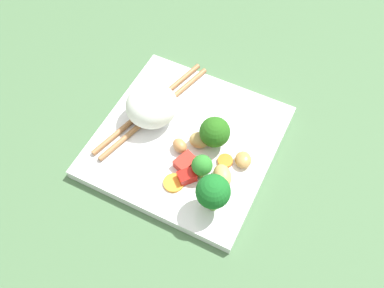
# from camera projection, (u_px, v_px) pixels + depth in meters

# --- Properties ---
(ground_plane) EXTENTS (1.10, 1.10, 0.02)m
(ground_plane) POSITION_uv_depth(u_px,v_px,m) (187.00, 148.00, 0.70)
(ground_plane) COLOR #496C46
(square_plate) EXTENTS (0.27, 0.27, 0.02)m
(square_plate) POSITION_uv_depth(u_px,v_px,m) (187.00, 141.00, 0.68)
(square_plate) COLOR white
(square_plate) RESTS_ON ground_plane
(rice_mound) EXTENTS (0.11, 0.11, 0.06)m
(rice_mound) POSITION_uv_depth(u_px,v_px,m) (152.00, 106.00, 0.67)
(rice_mound) COLOR white
(rice_mound) RESTS_ON square_plate
(broccoli_floret_0) EXTENTS (0.03, 0.03, 0.04)m
(broccoli_floret_0) POSITION_uv_depth(u_px,v_px,m) (202.00, 166.00, 0.62)
(broccoli_floret_0) COLOR #70AB4C
(broccoli_floret_0) RESTS_ON square_plate
(broccoli_floret_1) EXTENTS (0.05, 0.05, 0.05)m
(broccoli_floret_1) POSITION_uv_depth(u_px,v_px,m) (215.00, 132.00, 0.65)
(broccoli_floret_1) COLOR #78B555
(broccoli_floret_1) RESTS_ON square_plate
(broccoli_floret_2) EXTENTS (0.05, 0.05, 0.07)m
(broccoli_floret_2) POSITION_uv_depth(u_px,v_px,m) (213.00, 192.00, 0.58)
(broccoli_floret_2) COLOR #76B451
(broccoli_floret_2) RESTS_ON square_plate
(carrot_slice_0) EXTENTS (0.03, 0.03, 0.01)m
(carrot_slice_0) POSITION_uv_depth(u_px,v_px,m) (225.00, 161.00, 0.65)
(carrot_slice_0) COLOR orange
(carrot_slice_0) RESTS_ON square_plate
(carrot_slice_1) EXTENTS (0.03, 0.03, 0.01)m
(carrot_slice_1) POSITION_uv_depth(u_px,v_px,m) (199.00, 162.00, 0.65)
(carrot_slice_1) COLOR orange
(carrot_slice_1) RESTS_ON square_plate
(carrot_slice_2) EXTENTS (0.04, 0.04, 0.00)m
(carrot_slice_2) POSITION_uv_depth(u_px,v_px,m) (174.00, 183.00, 0.63)
(carrot_slice_2) COLOR orange
(carrot_slice_2) RESTS_ON square_plate
(carrot_slice_3) EXTENTS (0.03, 0.03, 0.01)m
(carrot_slice_3) POSITION_uv_depth(u_px,v_px,m) (208.00, 187.00, 0.63)
(carrot_slice_3) COLOR orange
(carrot_slice_3) RESTS_ON square_plate
(pepper_chunk_0) EXTENTS (0.03, 0.03, 0.02)m
(pepper_chunk_0) POSITION_uv_depth(u_px,v_px,m) (187.00, 176.00, 0.63)
(pepper_chunk_0) COLOR red
(pepper_chunk_0) RESTS_ON square_plate
(pepper_chunk_1) EXTENTS (0.04, 0.03, 0.01)m
(pepper_chunk_1) POSITION_uv_depth(u_px,v_px,m) (185.00, 162.00, 0.65)
(pepper_chunk_1) COLOR red
(pepper_chunk_1) RESTS_ON square_plate
(chicken_piece_0) EXTENTS (0.03, 0.03, 0.02)m
(chicken_piece_0) POSITION_uv_depth(u_px,v_px,m) (180.00, 146.00, 0.66)
(chicken_piece_0) COLOR #C0824A
(chicken_piece_0) RESTS_ON square_plate
(chicken_piece_1) EXTENTS (0.03, 0.04, 0.02)m
(chicken_piece_1) POSITION_uv_depth(u_px,v_px,m) (198.00, 142.00, 0.66)
(chicken_piece_1) COLOR tan
(chicken_piece_1) RESTS_ON square_plate
(chicken_piece_2) EXTENTS (0.04, 0.03, 0.02)m
(chicken_piece_2) POSITION_uv_depth(u_px,v_px,m) (243.00, 161.00, 0.65)
(chicken_piece_2) COLOR tan
(chicken_piece_2) RESTS_ON square_plate
(chicken_piece_3) EXTENTS (0.04, 0.04, 0.02)m
(chicken_piece_3) POSITION_uv_depth(u_px,v_px,m) (222.00, 176.00, 0.63)
(chicken_piece_3) COLOR tan
(chicken_piece_3) RESTS_ON square_plate
(chopstick_pair) EXTENTS (0.24, 0.09, 0.01)m
(chopstick_pair) POSITION_uv_depth(u_px,v_px,m) (152.00, 109.00, 0.70)
(chopstick_pair) COLOR #A26E44
(chopstick_pair) RESTS_ON square_plate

